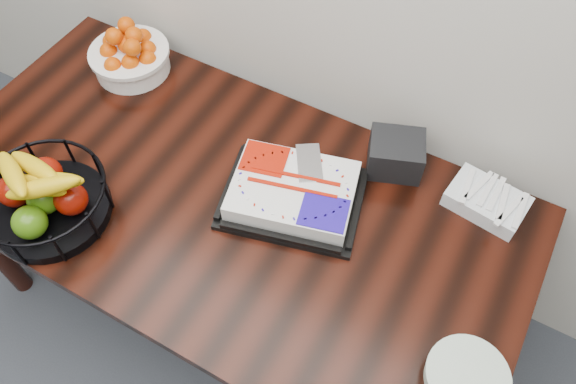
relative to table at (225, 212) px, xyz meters
The scene contains 7 objects.
table is the anchor object (origin of this frame).
cake_tray 0.24m from the table, 25.50° to the left, with size 0.46×0.40×0.08m.
tangerine_bowl 0.66m from the table, 151.85° to the left, with size 0.27×0.27×0.17m.
fruit_basket 0.52m from the table, 143.93° to the right, with size 0.36×0.36×0.19m.
plate_stack 0.83m from the table, 12.09° to the right, with size 0.20×0.20×0.05m.
fork_bag 0.77m from the table, 26.47° to the left, with size 0.23×0.17×0.06m.
napkin_box 0.55m from the table, 41.59° to the left, with size 0.16×0.14×0.11m, color black.
Camera 1 is at (0.62, 1.28, 2.12)m, focal length 35.00 mm.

